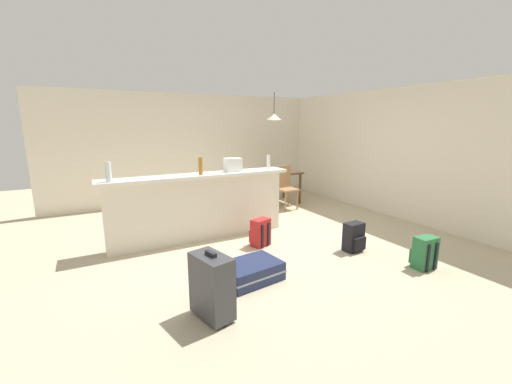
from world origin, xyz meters
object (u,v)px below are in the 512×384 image
Objects in this scene: bottle_white at (268,162)px; suitcase_upright_charcoal at (212,286)px; bottle_amber at (201,166)px; backpack_red at (260,233)px; bottle_clear at (108,172)px; dining_chair_near_partition at (285,185)px; grocery_bag at (233,165)px; dining_table at (274,176)px; backpack_green at (424,253)px; backpack_black at (354,237)px; suitcase_flat_navy at (251,271)px; pendant_lamp at (274,117)px.

suitcase_upright_charcoal is at bearing -131.53° from bottle_white.
bottle_amber reaches higher than backpack_red.
bottle_amber is 1.08× the size of bottle_white.
dining_chair_near_partition is (3.52, 1.07, -0.68)m from bottle_clear.
grocery_bag is at bearing 2.60° from bottle_clear.
bottle_white reaches higher than dining_table.
grocery_bag is at bearing -149.43° from dining_chair_near_partition.
dining_chair_near_partition reaches higher than backpack_green.
bottle_white is 0.22× the size of dining_table.
bottle_amber reaches higher than backpack_black.
dining_chair_near_partition is 3.37m from backpack_green.
dining_chair_near_partition reaches higher than suitcase_upright_charcoal.
suitcase_flat_navy is (-2.21, -3.10, -0.54)m from dining_table.
dining_chair_near_partition is at bearing 49.94° from suitcase_flat_navy.
bottle_white is 0.94× the size of grocery_bag.
dining_table is 2.62× the size of backpack_red.
bottle_clear is 0.29× the size of dining_chair_near_partition.
dining_chair_near_partition reaches higher than backpack_black.
bottle_white is at bearing -123.94° from pendant_lamp.
dining_table is at bearing 80.98° from backpack_black.
grocery_bag is at bearing 100.35° from backpack_red.
suitcase_flat_navy is (0.06, -1.53, -1.08)m from bottle_amber.
backpack_red and backpack_green have the same top height.
backpack_black is at bearing -99.02° from dining_table.
grocery_bag is 2.18m from backpack_black.
bottle_white is 0.37× the size of suitcase_upright_charcoal.
backpack_black reaches higher than suitcase_flat_navy.
suitcase_flat_navy is at bearing -125.49° from dining_table.
bottle_white is 0.58× the size of backpack_red.
backpack_black is 1.00× the size of backpack_red.
suitcase_upright_charcoal is at bearing 174.50° from backpack_green.
bottle_amber is 0.24× the size of dining_table.
dining_chair_near_partition is 4.20m from suitcase_upright_charcoal.
backpack_green is at bearing -66.22° from backpack_black.
backpack_black is at bearing -100.16° from dining_chair_near_partition.
bottle_clear is at bearing -179.33° from bottle_amber.
dining_table is at bearing 54.20° from backpack_red.
suitcase_upright_charcoal is at bearing -132.68° from dining_chair_near_partition.
bottle_clear is at bearing 154.99° from backpack_black.
bottle_clear is 3.74m from dining_chair_near_partition.
dining_table is (1.70, 1.49, -0.52)m from grocery_bag.
pendant_lamp is (0.01, 0.52, 1.45)m from dining_chair_near_partition.
grocery_bag is (1.85, 0.08, -0.03)m from bottle_clear.
suitcase_flat_navy is (-2.18, -2.59, -0.41)m from dining_chair_near_partition.
bottle_white is at bearing -124.54° from dining_table.
grocery_bag is 0.28× the size of dining_chair_near_partition.
bottle_clear is 2.48m from bottle_white.
grocery_bag is at bearing -138.26° from pendant_lamp.
bottle_amber is at bearing 138.05° from backpack_red.
suitcase_upright_charcoal is at bearing -71.42° from bottle_clear.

